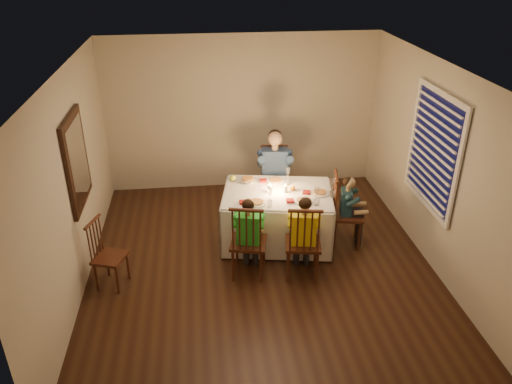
{
  "coord_description": "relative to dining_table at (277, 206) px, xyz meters",
  "views": [
    {
      "loc": [
        -0.72,
        -5.46,
        3.91
      ],
      "look_at": [
        -0.05,
        0.15,
        1.02
      ],
      "focal_mm": 35.0,
      "sensor_mm": 36.0,
      "label": 1
    }
  ],
  "objects": [
    {
      "name": "wall_mirror",
      "position": [
        -2.52,
        -0.28,
        0.94
      ],
      "size": [
        0.06,
        0.95,
        1.15
      ],
      "color": "black",
      "rests_on": "wall_left"
    },
    {
      "name": "ground",
      "position": [
        -0.3,
        -0.58,
        -0.56
      ],
      "size": [
        5.0,
        5.0,
        0.0
      ],
      "primitive_type": "plane",
      "color": "black",
      "rests_on": "ground"
    },
    {
      "name": "setting_adult",
      "position": [
        0.02,
        0.32,
        0.24
      ],
      "size": [
        0.3,
        0.3,
        0.02
      ],
      "primitive_type": "cylinder",
      "rotation": [
        0.0,
        0.0,
        -0.17
      ],
      "color": "white",
      "rests_on": "dining_table"
    },
    {
      "name": "child_teal",
      "position": [
        0.96,
        -0.19,
        -0.56
      ],
      "size": [
        0.37,
        0.39,
        1.04
      ],
      "primitive_type": null,
      "rotation": [
        0.0,
        0.0,
        1.37
      ],
      "color": "#1A3742",
      "rests_on": "ground"
    },
    {
      "name": "chair_near_right",
      "position": [
        0.19,
        -0.85,
        -0.56
      ],
      "size": [
        0.5,
        0.49,
        1.07
      ],
      "primitive_type": null,
      "rotation": [
        0.0,
        0.0,
        2.97
      ],
      "color": "black",
      "rests_on": "ground"
    },
    {
      "name": "setting_yellow",
      "position": [
        0.3,
        -0.33,
        0.24
      ],
      "size": [
        0.3,
        0.3,
        0.02
      ],
      "primitive_type": "cylinder",
      "rotation": [
        0.0,
        0.0,
        -0.17
      ],
      "color": "white",
      "rests_on": "dining_table"
    },
    {
      "name": "child_yellow",
      "position": [
        0.19,
        -0.85,
        -0.56
      ],
      "size": [
        0.45,
        0.42,
        1.14
      ],
      "primitive_type": null,
      "rotation": [
        0.0,
        0.0,
        2.97
      ],
      "color": "yellow",
      "rests_on": "ground"
    },
    {
      "name": "serving_bowl",
      "position": [
        -0.38,
        0.35,
        0.25
      ],
      "size": [
        0.28,
        0.28,
        0.05
      ],
      "primitive_type": "imported",
      "rotation": [
        0.0,
        0.0,
        -0.45
      ],
      "color": "white",
      "rests_on": "dining_table"
    },
    {
      "name": "window_blinds",
      "position": [
        1.9,
        -0.48,
        0.94
      ],
      "size": [
        0.07,
        1.34,
        1.54
      ],
      "color": "#0D0E34",
      "rests_on": "wall_right"
    },
    {
      "name": "squash",
      "position": [
        -0.59,
        0.42,
        0.27
      ],
      "size": [
        0.09,
        0.09,
        0.09
      ],
      "primitive_type": "sphere",
      "color": "yellow",
      "rests_on": "dining_table"
    },
    {
      "name": "chair_end",
      "position": [
        0.96,
        -0.19,
        -0.56
      ],
      "size": [
        0.5,
        0.51,
        1.07
      ],
      "primitive_type": null,
      "rotation": [
        0.0,
        0.0,
        1.37
      ],
      "color": "black",
      "rests_on": "ground"
    },
    {
      "name": "candle_left",
      "position": [
        -0.11,
        0.02,
        0.28
      ],
      "size": [
        0.06,
        0.06,
        0.1
      ],
      "primitive_type": "cylinder",
      "color": "white",
      "rests_on": "dining_table"
    },
    {
      "name": "chair_extra",
      "position": [
        -2.2,
        -0.76,
        -0.56
      ],
      "size": [
        0.46,
        0.47,
        0.91
      ],
      "primitive_type": null,
      "rotation": [
        0.0,
        0.0,
        1.24
      ],
      "color": "black",
      "rests_on": "ground"
    },
    {
      "name": "wall_left",
      "position": [
        -2.55,
        -0.58,
        0.74
      ],
      "size": [
        0.02,
        5.0,
        2.6
      ],
      "primitive_type": "cube",
      "color": "#B8B29D",
      "rests_on": "ground"
    },
    {
      "name": "wall_back",
      "position": [
        -0.3,
        1.92,
        0.74
      ],
      "size": [
        4.5,
        0.02,
        2.6
      ],
      "primitive_type": "cube",
      "color": "#B8B29D",
      "rests_on": "ground"
    },
    {
      "name": "setting_teal",
      "position": [
        0.56,
        -0.12,
        0.24
      ],
      "size": [
        0.3,
        0.3,
        0.02
      ],
      "primitive_type": "cylinder",
      "rotation": [
        0.0,
        0.0,
        -0.17
      ],
      "color": "white",
      "rests_on": "dining_table"
    },
    {
      "name": "chair_adult",
      "position": [
        0.09,
        0.85,
        -0.56
      ],
      "size": [
        0.47,
        0.45,
        1.07
      ],
      "primitive_type": null,
      "rotation": [
        0.0,
        0.0,
        -0.08
      ],
      "color": "black",
      "rests_on": "ground"
    },
    {
      "name": "candle_right",
      "position": [
        0.1,
        -0.02,
        0.28
      ],
      "size": [
        0.06,
        0.06,
        0.1
      ],
      "primitive_type": "cylinder",
      "color": "white",
      "rests_on": "dining_table"
    },
    {
      "name": "ceiling",
      "position": [
        -0.3,
        -0.58,
        2.04
      ],
      "size": [
        5.0,
        5.0,
        0.0
      ],
      "primitive_type": "plane",
      "color": "white",
      "rests_on": "wall_back"
    },
    {
      "name": "adult",
      "position": [
        0.09,
        0.85,
        -0.56
      ],
      "size": [
        0.56,
        0.52,
        1.36
      ],
      "primitive_type": null,
      "rotation": [
        0.0,
        0.0,
        -0.08
      ],
      "color": "navy",
      "rests_on": "ground"
    },
    {
      "name": "chair_near_left",
      "position": [
        -0.49,
        -0.75,
        -0.56
      ],
      "size": [
        0.52,
        0.51,
        1.07
      ],
      "primitive_type": null,
      "rotation": [
        0.0,
        0.0,
        2.91
      ],
      "color": "black",
      "rests_on": "ground"
    },
    {
      "name": "child_green",
      "position": [
        -0.49,
        -0.75,
        -0.56
      ],
      "size": [
        0.44,
        0.42,
        1.11
      ],
      "primitive_type": null,
      "rotation": [
        0.0,
        0.0,
        2.91
      ],
      "color": "green",
      "rests_on": "ground"
    },
    {
      "name": "setting_green",
      "position": [
        -0.33,
        -0.3,
        0.24
      ],
      "size": [
        0.3,
        0.3,
        0.02
      ],
      "primitive_type": "cylinder",
      "rotation": [
        0.0,
        0.0,
        -0.17
      ],
      "color": "white",
      "rests_on": "dining_table"
    },
    {
      "name": "dining_table",
      "position": [
        0.0,
        0.0,
        0.0
      ],
      "size": [
        1.67,
        1.33,
        0.76
      ],
      "rotation": [
        0.0,
        0.0,
        -0.17
      ],
      "color": "white",
      "rests_on": "ground"
    },
    {
      "name": "orange_fruit",
      "position": [
        0.21,
        0.02,
        0.27
      ],
      "size": [
        0.08,
        0.08,
        0.08
      ],
      "primitive_type": "sphere",
      "color": "orange",
      "rests_on": "dining_table"
    },
    {
      "name": "wall_right",
      "position": [
        1.95,
        -0.58,
        0.74
      ],
      "size": [
        0.02,
        5.0,
        2.6
      ],
      "primitive_type": "cube",
      "color": "#B8B29D",
      "rests_on": "ground"
    }
  ]
}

